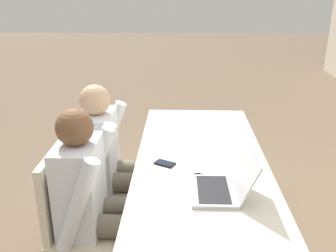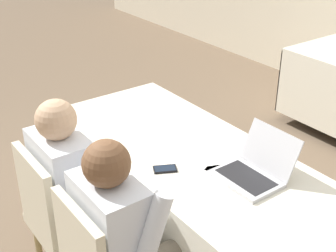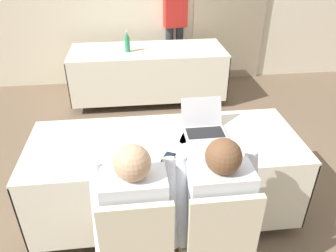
# 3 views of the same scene
# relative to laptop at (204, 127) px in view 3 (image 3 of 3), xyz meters

# --- Properties ---
(ground_plane) EXTENTS (24.00, 24.00, 0.00)m
(ground_plane) POSITION_rel_laptop_xyz_m (-0.32, -0.09, -0.78)
(ground_plane) COLOR brown
(conference_table_near) EXTENTS (2.06, 0.81, 0.73)m
(conference_table_near) POSITION_rel_laptop_xyz_m (-0.32, -0.09, -0.22)
(conference_table_near) COLOR silver
(conference_table_near) RESTS_ON ground_plane
(conference_table_far) EXTENTS (2.06, 0.81, 0.73)m
(conference_table_far) POSITION_rel_laptop_xyz_m (-0.31, 2.13, -0.22)
(conference_table_far) COLOR silver
(conference_table_far) RESTS_ON ground_plane
(laptop) EXTENTS (0.33, 0.33, 0.23)m
(laptop) POSITION_rel_laptop_xyz_m (0.00, 0.00, 0.00)
(laptop) COLOR #B7B7BC
(laptop) RESTS_ON conference_table_near
(cell_phone) EXTENTS (0.12, 0.14, 0.01)m
(cell_phone) POSITION_rel_laptop_xyz_m (-0.31, -0.32, -0.04)
(cell_phone) COLOR black
(cell_phone) RESTS_ON conference_table_near
(paper_beside_laptop) EXTENTS (0.26, 0.33, 0.00)m
(paper_beside_laptop) POSITION_rel_laptop_xyz_m (-0.83, -0.09, -0.04)
(paper_beside_laptop) COLOR white
(paper_beside_laptop) RESTS_ON conference_table_near
(paper_centre_table) EXTENTS (0.30, 0.35, 0.00)m
(paper_centre_table) POSITION_rel_laptop_xyz_m (-0.12, -0.16, -0.04)
(paper_centre_table) COLOR white
(paper_centre_table) RESTS_ON conference_table_near
(paper_left_edge) EXTENTS (0.31, 0.36, 0.00)m
(paper_left_edge) POSITION_rel_laptop_xyz_m (-0.16, 0.02, -0.04)
(paper_left_edge) COLOR white
(paper_left_edge) RESTS_ON conference_table_near
(water_bottle) EXTENTS (0.07, 0.07, 0.27)m
(water_bottle) POSITION_rel_laptop_xyz_m (-0.57, 2.07, 0.08)
(water_bottle) COLOR #288456
(water_bottle) RESTS_ON conference_table_far
(chair_near_left) EXTENTS (0.44, 0.44, 0.90)m
(chair_near_left) POSITION_rel_laptop_xyz_m (-0.56, -0.80, -0.28)
(chair_near_left) COLOR tan
(chair_near_left) RESTS_ON ground_plane
(chair_near_right) EXTENTS (0.44, 0.44, 0.90)m
(chair_near_right) POSITION_rel_laptop_xyz_m (-0.08, -0.80, -0.28)
(chair_near_right) COLOR tan
(chair_near_right) RESTS_ON ground_plane
(person_checkered_shirt) EXTENTS (0.50, 0.52, 1.16)m
(person_checkered_shirt) POSITION_rel_laptop_xyz_m (-0.56, -0.70, -0.12)
(person_checkered_shirt) COLOR #665B4C
(person_checkered_shirt) RESTS_ON ground_plane
(person_white_shirt) EXTENTS (0.50, 0.52, 1.16)m
(person_white_shirt) POSITION_rel_laptop_xyz_m (-0.08, -0.70, -0.12)
(person_white_shirt) COLOR #665B4C
(person_white_shirt) RESTS_ON ground_plane
(person_red_shirt) EXTENTS (0.37, 0.26, 1.59)m
(person_red_shirt) POSITION_rel_laptop_xyz_m (0.14, 2.83, 0.13)
(person_red_shirt) COLOR #33333D
(person_red_shirt) RESTS_ON ground_plane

